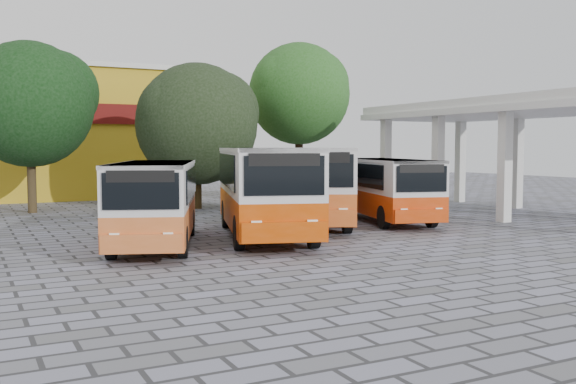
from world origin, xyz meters
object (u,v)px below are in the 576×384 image
bus_far_left (155,198)px  bus_far_right (387,186)px  bus_centre_right (309,180)px  bus_centre_left (265,186)px

bus_far_left → bus_far_right: (10.74, 2.27, -0.02)m
bus_centre_right → bus_far_right: bus_centre_right is taller
bus_centre_left → bus_centre_right: (3.19, 2.54, 0.00)m
bus_centre_left → bus_far_right: bus_centre_left is taller
bus_centre_left → bus_far_left: bearing=-158.0°
bus_far_left → bus_centre_left: bearing=25.5°
bus_centre_left → bus_centre_right: bus_centre_right is taller
bus_centre_right → bus_centre_left: bearing=-117.5°
bus_centre_right → bus_far_right: bearing=14.4°
bus_centre_left → bus_far_right: bearing=33.5°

